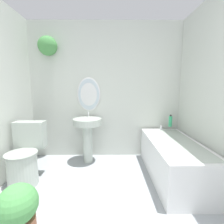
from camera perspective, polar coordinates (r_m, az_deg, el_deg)
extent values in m
cube|color=silver|center=(2.96, -2.23, 7.25)|extent=(2.78, 0.06, 2.40)
ellipsoid|color=silver|center=(2.94, -8.16, 6.16)|extent=(0.41, 0.02, 0.60)
ellipsoid|color=silver|center=(2.93, -8.18, 6.16)|extent=(0.37, 0.01, 0.56)
cylinder|color=#9E6042|center=(3.11, -21.80, 22.08)|extent=(0.14, 0.14, 0.08)
sphere|color=#4C934C|center=(3.10, -21.72, 20.81)|extent=(0.31, 0.31, 0.31)
cylinder|color=#B2BCB2|center=(2.53, -28.91, -17.38)|extent=(0.36, 0.36, 0.42)
cylinder|color=#97A097|center=(2.44, -29.30, -12.71)|extent=(0.39, 0.39, 0.02)
cube|color=#B2BCB2|center=(2.61, -26.79, -7.08)|extent=(0.42, 0.16, 0.38)
cylinder|color=#B2BCB2|center=(2.84, -8.51, -10.88)|extent=(0.15, 0.15, 0.65)
cylinder|color=#B2BCB2|center=(2.74, -8.68, -3.41)|extent=(0.47, 0.47, 0.10)
cylinder|color=silver|center=(2.85, -8.36, -0.86)|extent=(0.02, 0.02, 0.10)
cube|color=silver|center=(2.55, 20.79, -15.26)|extent=(0.65, 1.42, 0.52)
cube|color=#B2BCB2|center=(2.47, 21.10, -10.08)|extent=(0.55, 1.32, 0.04)
cylinder|color=silver|center=(3.00, 16.92, -5.38)|extent=(0.04, 0.04, 0.08)
cylinder|color=#38B275|center=(2.97, 19.84, -3.09)|extent=(0.06, 0.06, 0.18)
cylinder|color=black|center=(2.95, 19.94, -1.16)|extent=(0.03, 0.03, 0.02)
sphere|color=#4C934C|center=(1.73, -30.25, -26.16)|extent=(0.33, 0.33, 0.33)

